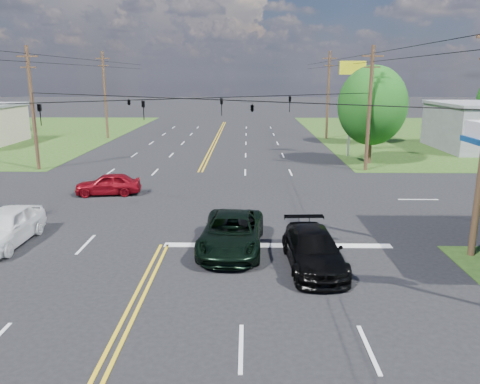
{
  "coord_description": "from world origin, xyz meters",
  "views": [
    {
      "loc": [
        3.65,
        -15.43,
        7.29
      ],
      "look_at": [
        3.32,
        6.0,
        1.94
      ],
      "focal_mm": 35.0,
      "sensor_mm": 36.0,
      "label": 1
    }
  ],
  "objects_px": {
    "tree_right_a": "(372,106)",
    "pole_nw": "(33,107)",
    "pole_right_far": "(328,94)",
    "pole_ne": "(369,107)",
    "pole_left_far": "(105,94)",
    "pickup_dkgreen": "(232,233)",
    "pickup_white": "(5,227)",
    "tree_right_b": "(366,105)",
    "suv_black": "(313,250)"
  },
  "relations": [
    {
      "from": "tree_right_a",
      "to": "pole_nw",
      "type": "bearing_deg",
      "value": -173.66
    },
    {
      "from": "pole_right_far",
      "to": "tree_right_a",
      "type": "distance_m",
      "value": 16.03
    },
    {
      "from": "pole_ne",
      "to": "pole_left_far",
      "type": "distance_m",
      "value": 32.2
    },
    {
      "from": "pole_right_far",
      "to": "pickup_dkgreen",
      "type": "xyz_separation_m",
      "value": [
        -10.0,
        -36.5,
        -4.4
      ]
    },
    {
      "from": "pickup_white",
      "to": "tree_right_b",
      "type": "bearing_deg",
      "value": 54.11
    },
    {
      "from": "pole_left_far",
      "to": "pickup_white",
      "type": "height_order",
      "value": "pole_left_far"
    },
    {
      "from": "pole_right_far",
      "to": "pickup_white",
      "type": "height_order",
      "value": "pole_right_far"
    },
    {
      "from": "pole_ne",
      "to": "pickup_dkgreen",
      "type": "height_order",
      "value": "pole_ne"
    },
    {
      "from": "pickup_dkgreen",
      "to": "pole_right_far",
      "type": "bearing_deg",
      "value": 78.34
    },
    {
      "from": "pole_right_far",
      "to": "suv_black",
      "type": "relative_size",
      "value": 1.99
    },
    {
      "from": "tree_right_b",
      "to": "pickup_dkgreen",
      "type": "height_order",
      "value": "tree_right_b"
    },
    {
      "from": "pole_left_far",
      "to": "suv_black",
      "type": "relative_size",
      "value": 1.99
    },
    {
      "from": "pole_ne",
      "to": "pickup_white",
      "type": "relative_size",
      "value": 1.97
    },
    {
      "from": "pole_ne",
      "to": "tree_right_a",
      "type": "relative_size",
      "value": 1.16
    },
    {
      "from": "tree_right_a",
      "to": "pickup_dkgreen",
      "type": "distance_m",
      "value": 23.62
    },
    {
      "from": "pole_nw",
      "to": "pickup_white",
      "type": "bearing_deg",
      "value": -70.6
    },
    {
      "from": "tree_right_b",
      "to": "pickup_dkgreen",
      "type": "bearing_deg",
      "value": -112.56
    },
    {
      "from": "pole_left_far",
      "to": "suv_black",
      "type": "height_order",
      "value": "pole_left_far"
    },
    {
      "from": "suv_black",
      "to": "pole_left_far",
      "type": "bearing_deg",
      "value": 113.87
    },
    {
      "from": "suv_black",
      "to": "pickup_white",
      "type": "height_order",
      "value": "pickup_white"
    },
    {
      "from": "pole_right_far",
      "to": "pickup_dkgreen",
      "type": "bearing_deg",
      "value": -105.32
    },
    {
      "from": "pole_nw",
      "to": "pickup_white",
      "type": "relative_size",
      "value": 1.97
    },
    {
      "from": "pickup_white",
      "to": "pole_nw",
      "type": "bearing_deg",
      "value": 109.82
    },
    {
      "from": "tree_right_b",
      "to": "suv_black",
      "type": "relative_size",
      "value": 1.41
    },
    {
      "from": "pole_right_far",
      "to": "pickup_white",
      "type": "distance_m",
      "value": 41.42
    },
    {
      "from": "suv_black",
      "to": "pole_nw",
      "type": "bearing_deg",
      "value": 132.08
    },
    {
      "from": "tree_right_a",
      "to": "tree_right_b",
      "type": "height_order",
      "value": "tree_right_a"
    },
    {
      "from": "pole_nw",
      "to": "suv_black",
      "type": "xyz_separation_m",
      "value": [
        19.24,
        -19.33,
        -4.19
      ]
    },
    {
      "from": "pole_right_far",
      "to": "suv_black",
      "type": "xyz_separation_m",
      "value": [
        -6.76,
        -38.33,
        -4.44
      ]
    },
    {
      "from": "pickup_white",
      "to": "tree_right_a",
      "type": "bearing_deg",
      "value": 44.0
    },
    {
      "from": "pole_left_far",
      "to": "pickup_white",
      "type": "xyz_separation_m",
      "value": [
        5.99,
        -36.0,
        -4.35
      ]
    },
    {
      "from": "pole_left_far",
      "to": "tree_right_b",
      "type": "bearing_deg",
      "value": -7.72
    },
    {
      "from": "pole_left_far",
      "to": "tree_right_a",
      "type": "bearing_deg",
      "value": -30.65
    },
    {
      "from": "pickup_dkgreen",
      "to": "pickup_white",
      "type": "height_order",
      "value": "pickup_white"
    },
    {
      "from": "pole_ne",
      "to": "pickup_white",
      "type": "xyz_separation_m",
      "value": [
        -20.01,
        -17.0,
        -4.09
      ]
    },
    {
      "from": "pole_left_far",
      "to": "pole_right_far",
      "type": "relative_size",
      "value": 1.0
    },
    {
      "from": "pole_nw",
      "to": "pole_right_far",
      "type": "relative_size",
      "value": 0.95
    },
    {
      "from": "tree_right_b",
      "to": "pickup_dkgreen",
      "type": "relative_size",
      "value": 1.28
    },
    {
      "from": "pole_nw",
      "to": "pole_left_far",
      "type": "relative_size",
      "value": 0.95
    },
    {
      "from": "pole_right_far",
      "to": "tree_right_b",
      "type": "xyz_separation_m",
      "value": [
        3.5,
        -4.0,
        -0.95
      ]
    },
    {
      "from": "pole_ne",
      "to": "tree_right_b",
      "type": "xyz_separation_m",
      "value": [
        3.5,
        15.0,
        -0.7
      ]
    },
    {
      "from": "pole_ne",
      "to": "pickup_dkgreen",
      "type": "bearing_deg",
      "value": -119.74
    },
    {
      "from": "pole_nw",
      "to": "pole_ne",
      "type": "bearing_deg",
      "value": 0.0
    },
    {
      "from": "pole_nw",
      "to": "pole_ne",
      "type": "relative_size",
      "value": 1.0
    },
    {
      "from": "pole_right_far",
      "to": "pole_nw",
      "type": "bearing_deg",
      "value": -143.84
    },
    {
      "from": "pole_nw",
      "to": "suv_black",
      "type": "relative_size",
      "value": 1.89
    },
    {
      "from": "pole_ne",
      "to": "tree_right_a",
      "type": "bearing_deg",
      "value": 71.57
    },
    {
      "from": "tree_right_a",
      "to": "pickup_dkgreen",
      "type": "relative_size",
      "value": 1.47
    },
    {
      "from": "tree_right_a",
      "to": "pickup_white",
      "type": "xyz_separation_m",
      "value": [
        -21.01,
        -20.0,
        -4.05
      ]
    },
    {
      "from": "tree_right_a",
      "to": "suv_black",
      "type": "relative_size",
      "value": 1.63
    }
  ]
}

